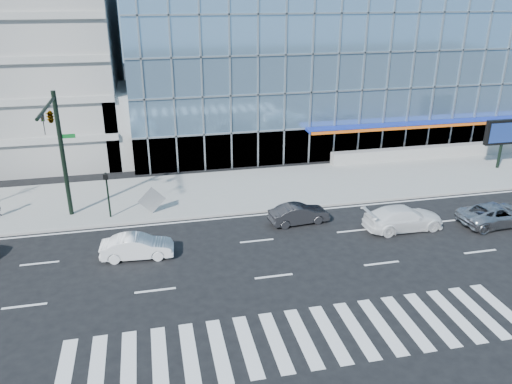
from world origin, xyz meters
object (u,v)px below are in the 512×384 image
(ped_signal_post, at_px, (107,188))
(white_sedan, at_px, (137,247))
(marquee_sign, at_px, (504,133))
(traffic_signal, at_px, (54,130))
(silver_suv, at_px, (497,214))
(white_suv, at_px, (403,218))
(dark_sedan, at_px, (299,214))
(tilted_panel, at_px, (152,200))

(ped_signal_post, height_order, white_sedan, ped_signal_post)
(marquee_sign, bearing_deg, traffic_signal, -174.08)
(silver_suv, bearing_deg, white_sedan, 85.01)
(silver_suv, bearing_deg, ped_signal_post, 72.36)
(ped_signal_post, bearing_deg, white_suv, -16.79)
(ped_signal_post, xyz_separation_m, dark_sedan, (11.62, -3.14, -1.52))
(white_sedan, bearing_deg, dark_sedan, -73.26)
(tilted_panel, bearing_deg, traffic_signal, 174.92)
(silver_suv, xyz_separation_m, dark_sedan, (-12.00, 2.86, -0.06))
(traffic_signal, xyz_separation_m, dark_sedan, (14.11, -2.77, -5.54))
(ped_signal_post, distance_m, white_sedan, 5.84)
(white_suv, distance_m, dark_sedan, 6.38)
(traffic_signal, relative_size, dark_sedan, 2.12)
(marquee_sign, bearing_deg, silver_suv, -127.24)
(silver_suv, bearing_deg, marquee_sign, -40.61)
(marquee_sign, relative_size, white_sedan, 1.02)
(white_suv, bearing_deg, tilted_panel, 68.51)
(traffic_signal, distance_m, white_sedan, 8.55)
(white_suv, bearing_deg, marquee_sign, -58.75)
(traffic_signal, relative_size, white_sedan, 2.04)
(silver_suv, bearing_deg, dark_sedan, 73.21)
(traffic_signal, relative_size, silver_suv, 1.64)
(tilted_panel, bearing_deg, marquee_sign, -3.73)
(traffic_signal, relative_size, tilted_panel, 6.15)
(white_suv, relative_size, white_sedan, 1.27)
(white_suv, bearing_deg, silver_suv, -98.32)
(white_sedan, bearing_deg, traffic_signal, 43.89)
(traffic_signal, bearing_deg, dark_sedan, -11.10)
(silver_suv, distance_m, white_suv, 6.04)
(traffic_signal, xyz_separation_m, ped_signal_post, (2.50, 0.37, -4.02))
(white_suv, distance_m, tilted_panel, 15.90)
(traffic_signal, height_order, ped_signal_post, traffic_signal)
(silver_suv, relative_size, tilted_panel, 3.75)
(marquee_sign, height_order, dark_sedan, marquee_sign)
(dark_sedan, bearing_deg, traffic_signal, 73.39)
(white_suv, height_order, tilted_panel, tilted_panel)
(silver_suv, height_order, tilted_panel, tilted_panel)
(white_sedan, bearing_deg, silver_suv, -87.62)
(ped_signal_post, xyz_separation_m, tilted_panel, (2.66, 0.06, -1.07))
(traffic_signal, distance_m, tilted_panel, 7.26)
(traffic_signal, relative_size, ped_signal_post, 2.67)
(white_sedan, height_order, dark_sedan, white_sedan)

